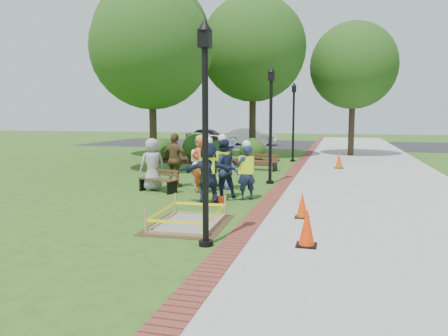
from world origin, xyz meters
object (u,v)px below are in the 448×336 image
(cone_front, at_px, (307,228))
(hivis_worker_a, at_px, (208,170))
(wet_concrete_pad, at_px, (189,215))
(bench_near, at_px, (158,185))
(lamp_near, at_px, (205,117))
(hivis_worker_c, at_px, (222,167))
(hivis_worker_b, at_px, (246,170))

(cone_front, distance_m, hivis_worker_a, 4.69)
(wet_concrete_pad, xyz_separation_m, bench_near, (-2.42, 3.85, 0.00))
(lamp_near, bearing_deg, wet_concrete_pad, 120.91)
(cone_front, bearing_deg, hivis_worker_a, 130.65)
(bench_near, distance_m, hivis_worker_c, 2.46)
(lamp_near, height_order, hivis_worker_a, lamp_near)
(cone_front, distance_m, lamp_near, 2.86)
(wet_concrete_pad, bearing_deg, bench_near, 122.12)
(bench_near, xyz_separation_m, hivis_worker_c, (2.30, -0.46, 0.72))
(wet_concrete_pad, relative_size, hivis_worker_b, 1.32)
(hivis_worker_a, height_order, hivis_worker_c, hivis_worker_c)
(cone_front, bearing_deg, bench_near, 136.66)
(lamp_near, height_order, hivis_worker_c, lamp_near)
(hivis_worker_c, bearing_deg, cone_front, -57.06)
(lamp_near, xyz_separation_m, hivis_worker_b, (-0.21, 4.72, -1.59))
(hivis_worker_a, xyz_separation_m, hivis_worker_c, (0.17, 0.89, 0.02))
(bench_near, distance_m, hivis_worker_b, 3.19)
(hivis_worker_b, bearing_deg, lamp_near, -87.51)
(bench_near, relative_size, cone_front, 1.88)
(wet_concrete_pad, xyz_separation_m, hivis_worker_c, (-0.12, 3.40, 0.73))
(lamp_near, height_order, hivis_worker_b, lamp_near)
(lamp_near, distance_m, hivis_worker_b, 4.99)
(wet_concrete_pad, xyz_separation_m, cone_front, (2.75, -1.02, 0.14))
(cone_front, height_order, hivis_worker_b, hivis_worker_b)
(hivis_worker_b, bearing_deg, hivis_worker_c, 171.95)
(wet_concrete_pad, relative_size, hivis_worker_c, 1.21)
(cone_front, height_order, lamp_near, lamp_near)
(hivis_worker_b, distance_m, hivis_worker_c, 0.78)
(cone_front, relative_size, hivis_worker_a, 0.40)
(hivis_worker_b, bearing_deg, bench_near, 169.58)
(cone_front, bearing_deg, wet_concrete_pad, 159.62)
(lamp_near, xyz_separation_m, hivis_worker_a, (-1.14, 3.94, -1.53))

